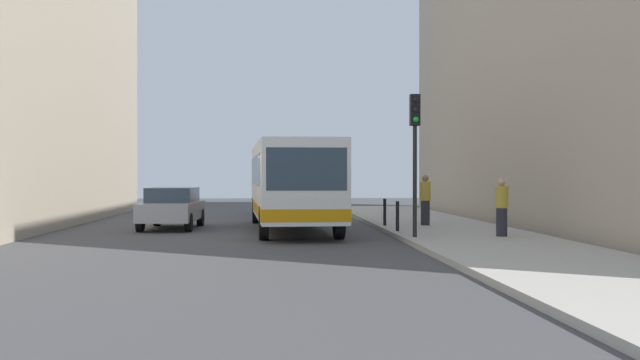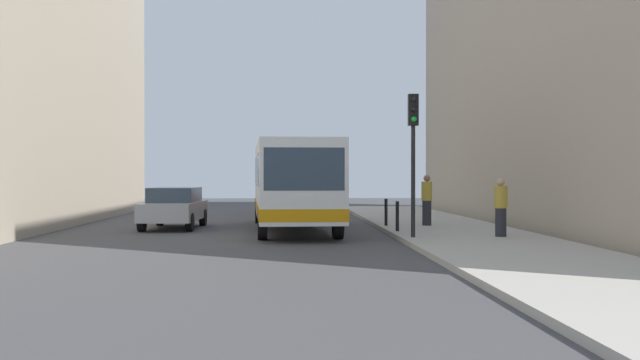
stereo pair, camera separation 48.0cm
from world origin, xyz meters
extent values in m
plane|color=#424244|center=(0.00, 0.00, 0.00)|extent=(80.00, 80.00, 0.00)
cube|color=#ADA89E|center=(5.40, 0.00, 0.07)|extent=(4.40, 40.00, 0.15)
cube|color=#B2A38C|center=(11.50, 4.00, 8.26)|extent=(7.00, 32.00, 16.52)
cube|color=white|center=(0.16, 3.51, 1.75)|extent=(3.02, 11.11, 2.50)
cube|color=orange|center=(0.16, 3.51, 0.80)|extent=(3.04, 11.13, 0.36)
cube|color=#2D3D4C|center=(0.42, -1.97, 2.10)|extent=(2.26, 0.17, 1.20)
cube|color=#2D3D4C|center=(0.13, 4.01, 2.10)|extent=(2.96, 9.51, 1.00)
cylinder|color=black|center=(1.47, -0.33, 0.50)|extent=(0.33, 1.01, 1.00)
cylinder|color=black|center=(-0.79, -0.44, 0.50)|extent=(0.33, 1.01, 1.00)
cylinder|color=black|center=(1.10, 7.46, 0.50)|extent=(0.33, 1.01, 1.00)
cylinder|color=black|center=(-1.16, 7.35, 0.50)|extent=(0.33, 1.01, 1.00)
cube|color=#A5A8AD|center=(-4.11, 4.51, 0.64)|extent=(1.99, 4.47, 0.64)
cube|color=#2D3D4C|center=(-4.11, 4.66, 1.22)|extent=(1.71, 2.53, 0.52)
cylinder|color=black|center=(-3.36, 2.98, 0.32)|extent=(0.25, 0.65, 0.64)
cylinder|color=black|center=(-5.00, 3.05, 0.32)|extent=(0.25, 0.65, 0.64)
cylinder|color=black|center=(-3.23, 5.98, 0.32)|extent=(0.25, 0.65, 0.64)
cylinder|color=black|center=(-4.87, 6.05, 0.32)|extent=(0.25, 0.65, 0.64)
cube|color=maroon|center=(0.01, 14.67, 0.64)|extent=(1.94, 4.45, 0.64)
cube|color=#2D3D4C|center=(0.02, 14.82, 1.22)|extent=(1.68, 2.51, 0.52)
cylinder|color=black|center=(0.78, 13.15, 0.32)|extent=(0.24, 0.65, 0.64)
cylinder|color=black|center=(-0.85, 13.20, 0.32)|extent=(0.24, 0.65, 0.64)
cylinder|color=black|center=(0.88, 16.15, 0.32)|extent=(0.24, 0.65, 0.64)
cylinder|color=black|center=(-0.76, 16.20, 0.32)|extent=(0.24, 0.65, 0.64)
cylinder|color=black|center=(3.55, -1.50, 1.75)|extent=(0.12, 0.12, 3.20)
cube|color=black|center=(3.55, -1.50, 3.80)|extent=(0.28, 0.24, 0.90)
sphere|color=black|center=(3.55, -1.63, 4.08)|extent=(0.16, 0.16, 0.16)
sphere|color=black|center=(3.55, -1.63, 3.80)|extent=(0.16, 0.16, 0.16)
sphere|color=green|center=(3.55, -1.63, 3.52)|extent=(0.16, 0.16, 0.16)
cylinder|color=black|center=(3.45, 0.84, 0.62)|extent=(0.11, 0.11, 0.95)
cylinder|color=black|center=(3.45, 3.49, 0.62)|extent=(0.11, 0.11, 0.95)
cylinder|color=#26262D|center=(6.13, -1.40, 0.56)|extent=(0.32, 0.32, 0.83)
cylinder|color=gold|center=(6.13, -1.40, 1.29)|extent=(0.38, 0.38, 0.64)
sphere|color=tan|center=(6.13, -1.40, 1.73)|extent=(0.23, 0.23, 0.23)
cylinder|color=#26262D|center=(4.91, 3.55, 0.59)|extent=(0.32, 0.32, 0.88)
cylinder|color=gold|center=(4.91, 3.55, 1.36)|extent=(0.38, 0.38, 0.67)
sphere|color=#8C6647|center=(4.91, 3.55, 1.82)|extent=(0.24, 0.24, 0.24)
camera|label=1|loc=(-0.63, -22.92, 1.93)|focal=42.39mm
camera|label=2|loc=(-0.16, -22.95, 1.93)|focal=42.39mm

